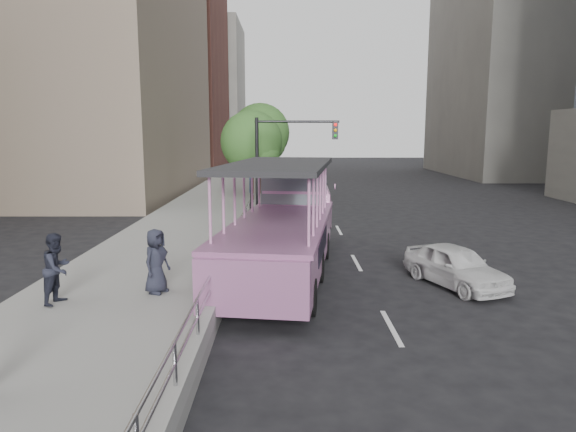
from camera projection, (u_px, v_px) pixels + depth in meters
name	position (u px, v px, depth m)	size (l,w,h in m)	color
ground	(339.00, 300.00, 13.84)	(160.00, 160.00, 0.00)	black
sidewalk	(193.00, 227.00, 23.67)	(5.50, 80.00, 0.30)	gray
kerb_wall	(231.00, 264.00, 15.73)	(0.24, 30.00, 0.36)	#989793
guardrail	(231.00, 243.00, 15.62)	(0.07, 22.00, 0.71)	#B2B2B7
duck_boat	(285.00, 230.00, 16.65)	(4.03, 11.08, 3.60)	black
car	(456.00, 266.00, 15.00)	(1.45, 3.59, 1.23)	silver
pedestrian_mid	(57.00, 268.00, 12.54)	(0.86, 0.67, 1.76)	#212431
pedestrian_far	(156.00, 261.00, 13.37)	(0.83, 0.54, 1.71)	#212431
parking_sign	(251.00, 196.00, 22.65)	(0.17, 0.59, 2.69)	black
traffic_signal	(281.00, 152.00, 25.61)	(4.20, 0.32, 5.20)	black
street_tree_near	(253.00, 144.00, 28.93)	(3.52, 3.52, 5.72)	#392A1A
street_tree_far	(262.00, 135.00, 34.78)	(3.97, 3.97, 6.45)	#392A1A
midrise_brick	(143.00, 58.00, 59.07)	(18.00, 16.00, 26.00)	brown
midrise_stone_a	(552.00, 19.00, 52.81)	(20.00, 20.00, 32.00)	gray
midrise_stone_b	(187.00, 94.00, 75.35)	(16.00, 14.00, 20.00)	gray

